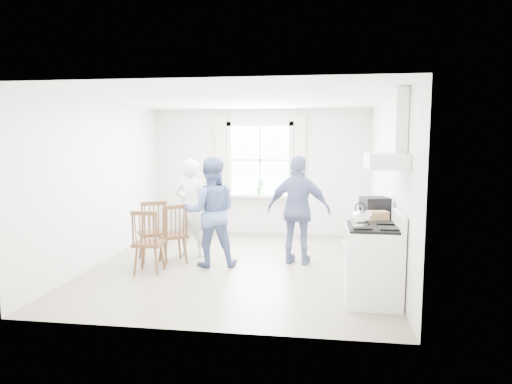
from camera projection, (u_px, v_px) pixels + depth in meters
The scene contains 16 objects.
room_shell at pixel (239, 184), 7.08m from camera, with size 4.62×5.12×2.64m.
window_assembly at pixel (260, 164), 9.46m from camera, with size 1.88×0.24×1.70m.
range_hood at pixel (391, 147), 5.39m from camera, with size 0.45×0.76×0.94m.
shelf_unit at pixel (194, 214), 9.67m from camera, with size 0.40×0.30×0.80m, color gray.
gas_stove at pixel (373, 263), 5.58m from camera, with size 0.68×0.76×1.12m.
kettle at pixel (360, 219), 5.43m from camera, with size 0.22×0.22×0.31m.
low_cabinet at pixel (372, 252), 6.26m from camera, with size 0.50×0.55×0.90m, color silver.
stereo_stack at pixel (375, 208), 6.22m from camera, with size 0.42×0.39×0.31m.
cardboard_box at pixel (378, 217), 5.96m from camera, with size 0.25×0.18×0.16m, color #A78150.
windsor_chair_a at pixel (174, 228), 7.23m from camera, with size 0.56×0.56×0.97m.
windsor_chair_b at pixel (146, 235), 6.69m from camera, with size 0.43×0.42×0.97m.
windsor_chair_c at pixel (153, 225), 7.32m from camera, with size 0.58×0.58×1.02m.
person_left at pixel (192, 208), 7.74m from camera, with size 0.61×0.61×1.66m, color silver.
person_mid at pixel (211, 212), 7.13m from camera, with size 0.83×0.83×1.72m, color #4F6193.
person_right at pixel (299, 210), 7.25m from camera, with size 1.02×1.02×1.74m, color navy.
potted_plant at pixel (260, 187), 9.43m from camera, with size 0.16×0.16×0.29m, color #306E33.
Camera 1 is at (1.26, -6.93, 2.02)m, focal length 32.00 mm.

